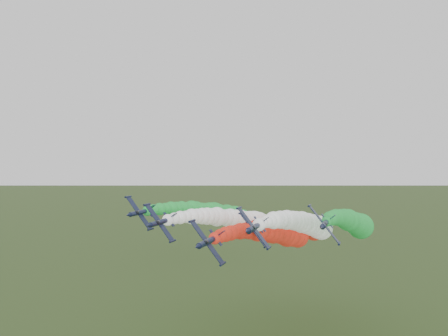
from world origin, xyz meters
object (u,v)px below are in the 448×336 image
at_px(jet_lead, 279,233).
at_px(jet_inner_left, 243,221).
at_px(jet_inner_right, 307,224).
at_px(jet_outer_left, 221,214).
at_px(jet_outer_right, 353,223).
at_px(jet_trail, 302,226).

xyz_separation_m(jet_lead, jet_inner_left, (-14.22, 10.66, 1.43)).
height_order(jet_inner_right, jet_outer_left, jet_outer_left).
relative_size(jet_inner_left, jet_outer_right, 1.00).
xyz_separation_m(jet_lead, jet_outer_left, (-24.58, 17.30, 2.61)).
bearing_deg(jet_trail, jet_lead, -95.96).
height_order(jet_lead, jet_trail, jet_lead).
relative_size(jet_lead, jet_trail, 0.99).
height_order(jet_lead, jet_inner_right, jet_inner_right).
xyz_separation_m(jet_outer_left, jet_trail, (27.33, 9.05, -4.17)).
bearing_deg(jet_outer_right, jet_outer_left, -177.38).
bearing_deg(jet_inner_right, jet_inner_left, 173.32).
relative_size(jet_lead, jet_outer_left, 1.00).
bearing_deg(jet_trail, jet_outer_right, -21.99).
xyz_separation_m(jet_inner_left, jet_outer_left, (-10.36, 6.63, 1.18)).
height_order(jet_lead, jet_outer_right, jet_outer_right).
bearing_deg(jet_outer_right, jet_lead, -136.10).
bearing_deg(jet_outer_right, jet_inner_right, -139.65).
bearing_deg(jet_lead, jet_outer_right, 43.90).
relative_size(jet_inner_right, jet_outer_left, 1.00).
xyz_separation_m(jet_inner_left, jet_inner_right, (21.18, -2.48, 0.39)).
relative_size(jet_lead, jet_outer_right, 0.99).
distance_m(jet_lead, jet_inner_right, 10.90).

